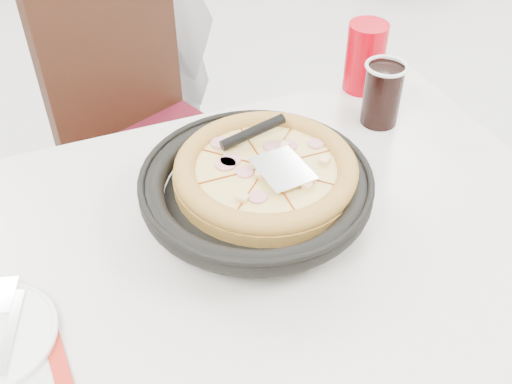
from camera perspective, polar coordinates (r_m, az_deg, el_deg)
name	(u,v)px	position (r m, az deg, el deg)	size (l,w,h in m)	color
floor	(271,255)	(2.03, 1.40, -6.06)	(7.00, 7.00, 0.00)	#ADADA8
main_table	(247,363)	(1.33, -0.87, -15.98)	(1.20, 0.80, 0.75)	silver
chair_far	(163,153)	(1.69, -8.81, 3.71)	(0.42, 0.42, 0.95)	black
trivet	(287,218)	(1.05, 2.95, -2.45)	(0.12, 0.12, 0.04)	black
pizza_pan	(256,195)	(1.06, 0.00, -0.32)	(0.33, 0.33, 0.01)	black
pizza	(266,176)	(1.07, 0.95, 1.53)	(0.33, 0.33, 0.02)	#B5853B
pizza_server	(283,169)	(1.04, 2.54, 2.24)	(0.08, 0.10, 0.00)	white
fork	(11,331)	(0.96, -22.31, -12.14)	(0.01, 0.15, 0.00)	white
cola_glass	(382,96)	(1.31, 11.91, 8.97)	(0.08, 0.08, 0.13)	black
red_cup	(365,57)	(1.41, 10.35, 12.52)	(0.09, 0.09, 0.16)	#C0000E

